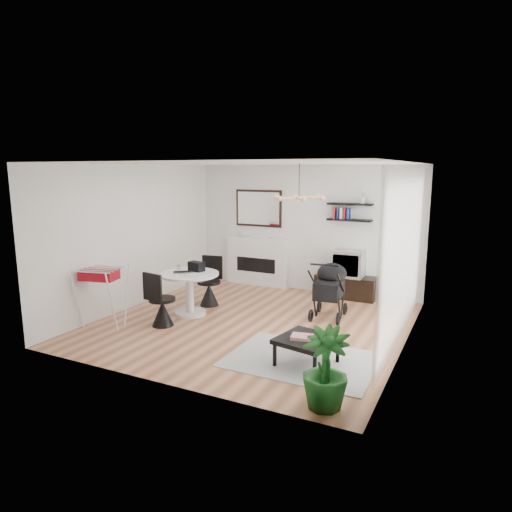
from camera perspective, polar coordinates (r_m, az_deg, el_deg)
The scene contains 25 objects.
floor at distance 7.93m, azimuth -0.45°, elevation -8.39°, with size 5.00×5.00×0.00m, color #935738.
ceiling at distance 7.49m, azimuth -0.48°, elevation 11.52°, with size 5.00×5.00×0.00m, color white.
wall_back at distance 9.87m, azimuth 6.12°, elevation 3.41°, with size 5.00×5.00×0.00m, color white.
wall_left at distance 8.99m, azimuth -14.84°, elevation 2.40°, with size 5.00×5.00×0.00m, color white.
wall_right at distance 6.86m, azimuth 18.52°, elevation -0.32°, with size 5.00×5.00×0.00m, color white.
sheer_curtain at distance 7.06m, azimuth 17.95°, elevation 0.03°, with size 0.04×3.60×2.60m, color white.
fireplace at distance 10.33m, azimuth 0.17°, elevation 0.07°, with size 1.50×0.17×2.16m.
shelf_lower at distance 9.41m, azimuth 11.60°, elevation 4.44°, with size 0.90×0.25×0.04m, color black.
shelf_upper at distance 9.39m, azimuth 11.67°, elevation 6.38°, with size 0.90×0.25×0.04m, color black.
pendant_lamp at distance 7.49m, azimuth 5.39°, elevation 7.26°, with size 0.90×0.90×0.10m, color tan, non-canonical shape.
tv_console at distance 9.57m, azimuth 11.14°, elevation -3.79°, with size 1.23×0.43×0.46m, color black.
crt_tv at distance 9.44m, azimuth 11.51°, elevation -0.89°, with size 0.62×0.54×0.54m.
dining_table at distance 8.33m, azimuth -8.30°, elevation -3.88°, with size 1.06×1.06×0.78m.
laptop at distance 8.26m, azimuth -9.19°, elevation -2.06°, with size 0.33×0.21×0.03m, color black.
black_bag at distance 8.39m, azimuth -7.46°, elevation -1.30°, with size 0.29×0.17×0.17m, color black.
newspaper at distance 8.08m, azimuth -7.60°, elevation -2.37°, with size 0.31×0.26×0.01m, color white.
drinking_glass at distance 8.56m, azimuth -9.64°, elevation -1.41°, with size 0.05×0.05×0.09m, color white.
chair_far at distance 8.92m, azimuth -5.84°, elevation -4.26°, with size 0.47×0.49×0.95m.
chair_near at distance 7.87m, azimuth -11.72°, elevation -6.49°, with size 0.46×0.47×0.94m.
drying_rack at distance 8.05m, azimuth -18.65°, elevation -4.72°, with size 0.80×0.76×1.01m.
stroller at distance 8.24m, azimuth 9.19°, elevation -4.44°, with size 0.61×0.91×1.07m.
rug at distance 6.51m, azimuth 5.73°, elevation -12.80°, with size 2.01×1.45×0.01m, color #9B9B9B.
coffee_table at distance 6.25m, azimuth 6.37°, elevation -10.50°, with size 0.84×0.84×0.37m.
magazines at distance 6.21m, azimuth 5.79°, elevation -10.03°, with size 0.29×0.23×0.04m, color #D73540.
potted_plant at distance 5.19m, azimuth 8.64°, elevation -13.76°, with size 0.51×0.51×0.92m, color #17521A.
Camera 1 is at (3.39, -6.68, 2.60)m, focal length 32.00 mm.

